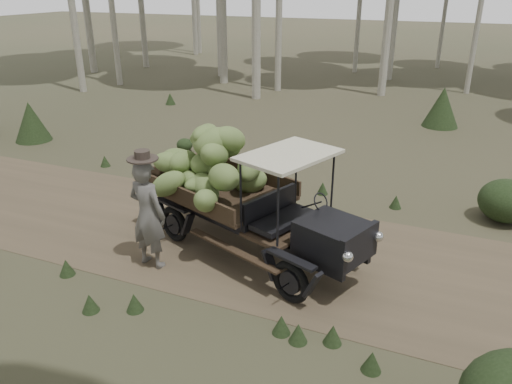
% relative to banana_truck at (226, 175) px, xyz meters
% --- Properties ---
extents(ground, '(120.00, 120.00, 0.00)m').
position_rel_banana_truck_xyz_m(ground, '(0.83, 0.04, -1.38)').
color(ground, '#473D2B').
rests_on(ground, ground).
extents(dirt_track, '(70.00, 4.00, 0.01)m').
position_rel_banana_truck_xyz_m(dirt_track, '(0.83, 0.04, -1.37)').
color(dirt_track, brown).
rests_on(dirt_track, ground).
extents(banana_truck, '(4.80, 3.11, 2.34)m').
position_rel_banana_truck_xyz_m(banana_truck, '(0.00, 0.00, 0.00)').
color(banana_truck, black).
rests_on(banana_truck, ground).
extents(farmer, '(0.77, 0.59, 2.13)m').
position_rel_banana_truck_xyz_m(farmer, '(-0.88, -1.29, -0.37)').
color(farmer, '#585551').
rests_on(farmer, ground).
extents(undergrowth, '(23.56, 22.75, 1.40)m').
position_rel_banana_truck_xyz_m(undergrowth, '(2.93, -1.77, -0.82)').
color(undergrowth, '#233319').
rests_on(undergrowth, ground).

